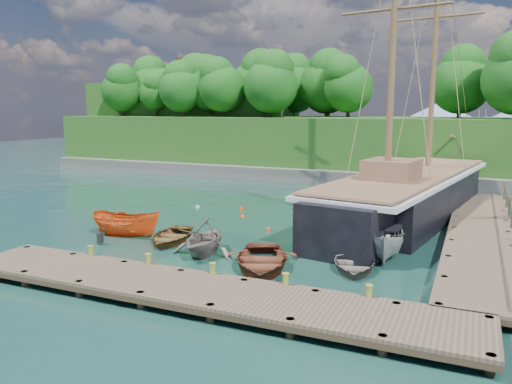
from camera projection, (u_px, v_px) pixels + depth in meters
ground at (227, 249)px, 24.73m from camera, size 160.00×160.00×0.00m
dock_near at (194, 290)px, 18.00m from camera, size 20.00×3.20×1.10m
dock_east at (481, 232)px, 26.39m from camera, size 3.20×24.00×1.10m
bollard_0 at (92, 269)px, 21.72m from camera, size 0.26×0.26×0.45m
bollard_1 at (149, 278)px, 20.53m from camera, size 0.26×0.26×0.45m
bollard_2 at (213, 289)px, 19.33m from camera, size 0.26×0.26×0.45m
bollard_3 at (285, 301)px, 18.14m from camera, size 0.26×0.26×0.45m
bollard_4 at (368, 314)px, 16.94m from camera, size 0.26×0.26×0.45m
rowboat_0 at (171, 242)px, 26.18m from camera, size 3.65×4.53×0.83m
rowboat_1 at (204, 254)px, 23.90m from camera, size 3.43×3.87×1.88m
rowboat_2 at (261, 268)px, 21.82m from camera, size 4.99×5.76×1.00m
rowboat_3 at (353, 269)px, 21.71m from camera, size 3.44×4.27×0.78m
motorboat_orange at (127, 236)px, 27.37m from camera, size 4.24×2.06×1.57m
cabin_boat_white at (385, 257)px, 23.49m from camera, size 2.33×4.75×1.76m
schooner at (408, 198)px, 31.86m from camera, size 9.12×29.46×22.06m
mooring_buoy_0 at (152, 220)px, 31.33m from camera, size 0.35×0.35×0.35m
mooring_buoy_1 at (243, 217)px, 31.95m from camera, size 0.33×0.33×0.33m
mooring_buoy_2 at (269, 230)px, 28.65m from camera, size 0.30×0.30×0.30m
mooring_buoy_3 at (325, 228)px, 29.10m from camera, size 0.33×0.33×0.33m
mooring_buoy_4 at (242, 210)px, 34.43m from camera, size 0.34×0.34×0.34m
mooring_buoy_5 at (301, 206)px, 35.60m from camera, size 0.32×0.32×0.32m
mooring_buoy_6 at (198, 207)px, 35.16m from camera, size 0.29×0.29×0.29m
headland at (251, 120)px, 57.23m from camera, size 51.00×19.31×12.90m
distant_ridge at (435, 123)px, 85.45m from camera, size 117.00×40.00×10.00m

